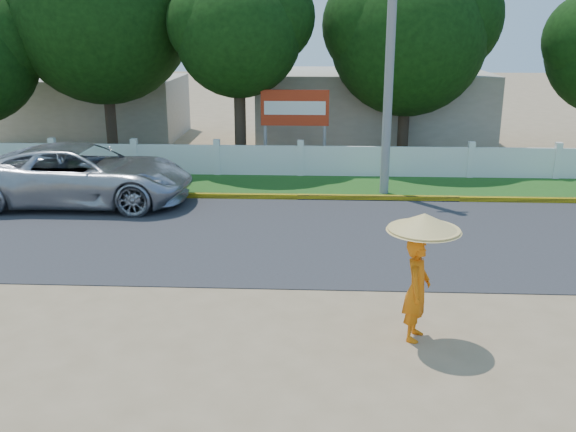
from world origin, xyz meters
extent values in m
plane|color=#9E8460|center=(0.00, 0.00, 0.00)|extent=(120.00, 120.00, 0.00)
cube|color=#38383A|center=(0.00, 4.50, 0.01)|extent=(60.00, 7.00, 0.02)
cube|color=#2D601E|center=(0.00, 9.75, 0.01)|extent=(60.00, 3.50, 0.03)
cube|color=yellow|center=(0.00, 8.05, 0.08)|extent=(40.00, 0.18, 0.16)
cube|color=silver|center=(0.00, 11.20, 0.55)|extent=(40.00, 0.10, 1.10)
cube|color=#B7AD99|center=(3.00, 18.00, 1.60)|extent=(10.00, 6.00, 3.20)
cube|color=#B7AD99|center=(-10.00, 19.00, 1.40)|extent=(8.00, 5.00, 2.80)
cylinder|color=gray|center=(2.76, 8.87, 3.64)|extent=(0.28, 0.28, 7.29)
imported|color=#ACAFB5|center=(-6.45, 7.24, 0.91)|extent=(6.58, 3.12, 1.82)
imported|color=orange|center=(2.37, -0.98, 0.92)|extent=(0.64, 0.78, 1.84)
cylinder|color=gray|center=(2.42, -0.98, 1.63)|extent=(0.03, 0.03, 1.19)
cone|color=#D7B463|center=(2.42, -0.98, 2.14)|extent=(1.26, 1.26, 0.30)
cylinder|color=gray|center=(-1.35, 12.30, 1.00)|extent=(0.12, 0.12, 2.00)
cylinder|color=gray|center=(0.85, 12.30, 1.00)|extent=(0.12, 0.12, 2.00)
cube|color=#B12C12|center=(-0.25, 12.30, 2.30)|extent=(2.50, 0.12, 1.30)
cube|color=silver|center=(-0.25, 12.24, 2.30)|extent=(2.25, 0.02, 0.49)
cylinder|color=#473828|center=(-7.86, 14.52, 1.85)|extent=(0.44, 0.44, 3.69)
sphere|color=#12380D|center=(-7.86, 14.52, 5.62)|extent=(7.02, 7.02, 7.02)
cylinder|color=#473828|center=(-2.37, 13.03, 1.81)|extent=(0.44, 0.44, 3.62)
sphere|color=#12380D|center=(-2.37, 13.03, 4.91)|extent=(4.69, 4.69, 4.69)
cylinder|color=#473828|center=(3.99, 14.32, 1.55)|extent=(0.44, 0.44, 3.10)
sphere|color=#12380D|center=(3.99, 14.32, 4.75)|extent=(5.99, 5.99, 5.99)
camera|label=1|loc=(0.65, -11.27, 5.36)|focal=40.00mm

